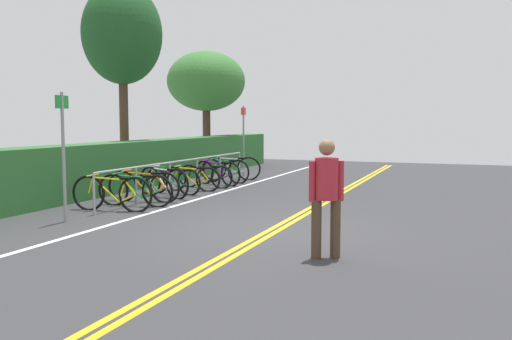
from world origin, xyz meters
TOP-DOWN VIEW (x-y plane):
  - ground_plane at (0.00, 0.00)m, footprint 32.61×13.05m
  - centre_line_yellow_inner at (0.00, -0.08)m, footprint 29.35×0.10m
  - centre_line_yellow_outer at (0.00, 0.08)m, footprint 29.35×0.10m
  - bike_lane_stripe_white at (0.00, 2.93)m, footprint 29.35×0.12m
  - bike_rack at (3.84, 3.85)m, footprint 7.48×0.05m
  - bicycle_0 at (0.67, 3.82)m, footprint 0.46×1.84m
  - bicycle_1 at (1.40, 3.73)m, footprint 0.46×1.80m
  - bicycle_2 at (2.03, 3.93)m, footprint 0.46×1.80m
  - bicycle_3 at (2.85, 3.89)m, footprint 0.61×1.69m
  - bicycle_4 at (3.44, 3.96)m, footprint 0.46×1.70m
  - bicycle_5 at (4.16, 3.81)m, footprint 0.46×1.63m
  - bicycle_6 at (4.94, 3.79)m, footprint 0.46×1.67m
  - bicycle_7 at (5.69, 3.76)m, footprint 0.59×1.69m
  - bicycle_8 at (6.32, 3.80)m, footprint 0.46×1.70m
  - bicycle_9 at (7.06, 3.91)m, footprint 0.69×1.77m
  - pedestrian at (-1.54, -1.29)m, footprint 0.32×0.43m
  - sign_post_near at (-0.68, 3.88)m, footprint 0.36×0.06m
  - sign_post_far at (8.39, 4.06)m, footprint 0.36×0.06m
  - hedge_backdrop at (5.34, 5.71)m, footprint 16.43×0.93m
  - tree_mid at (5.22, 6.65)m, footprint 2.38×2.38m
  - tree_far_right at (10.88, 6.69)m, footprint 3.09×3.09m

SIDE VIEW (x-z plane):
  - ground_plane at x=0.00m, z-range -0.05..0.00m
  - centre_line_yellow_inner at x=0.00m, z-range 0.00..0.00m
  - centre_line_yellow_outer at x=0.00m, z-range 0.00..0.00m
  - bike_lane_stripe_white at x=0.00m, z-range 0.00..0.00m
  - bicycle_6 at x=4.94m, z-range -0.02..0.66m
  - bicycle_5 at x=4.16m, z-range -0.02..0.68m
  - bicycle_4 at x=3.44m, z-range -0.02..0.69m
  - bicycle_7 at x=5.69m, z-range -0.02..0.73m
  - bicycle_1 at x=1.40m, z-range -0.02..0.74m
  - bicycle_2 at x=2.03m, z-range -0.02..0.74m
  - bicycle_8 at x=6.32m, z-range -0.02..0.74m
  - bicycle_9 at x=7.06m, z-range -0.02..0.76m
  - bicycle_0 at x=0.67m, z-range -0.02..0.76m
  - bicycle_3 at x=2.85m, z-range -0.02..0.77m
  - bike_rack at x=3.84m, z-range 0.21..1.07m
  - hedge_backdrop at x=5.34m, z-range 0.00..1.30m
  - pedestrian at x=-1.54m, z-range 0.12..1.75m
  - sign_post_far at x=8.39m, z-range 0.23..2.61m
  - sign_post_near at x=-0.68m, z-range 0.24..2.64m
  - tree_far_right at x=10.88m, z-range 1.11..5.72m
  - tree_mid at x=5.22m, z-range 1.45..7.39m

